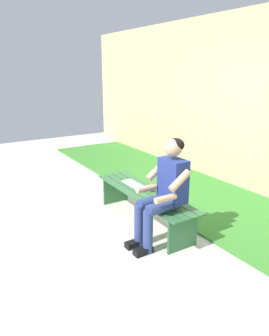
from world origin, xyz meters
The scene contains 7 objects.
ground_plane centered at (1.06, 1.00, -0.02)m, with size 10.00×7.00×0.04m, color beige.
grass_strip centered at (0.00, -1.42, 0.01)m, with size 9.00×2.08×0.03m, color #387A2D.
brick_wall centered at (0.50, -2.21, 1.43)m, with size 9.50×0.24×2.87m, color #D1C684.
bench_near centered at (0.00, 0.00, 0.34)m, with size 1.84×0.49×0.43m.
person_seated centered at (-0.55, 0.10, 0.68)m, with size 0.50×0.69×1.24m.
apple centered at (-0.04, -0.09, 0.47)m, with size 0.08×0.08×0.08m, color gold.
book_open centered at (0.28, -0.01, 0.44)m, with size 0.41×0.17×0.02m.
Camera 1 is at (-3.21, 2.18, 1.95)m, focal length 34.14 mm.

